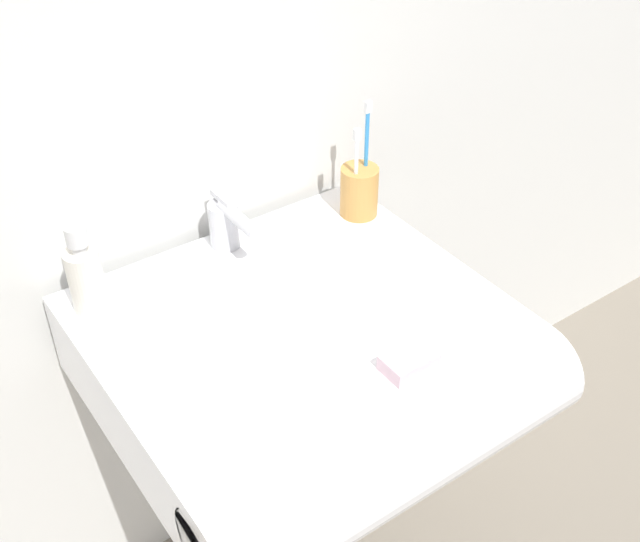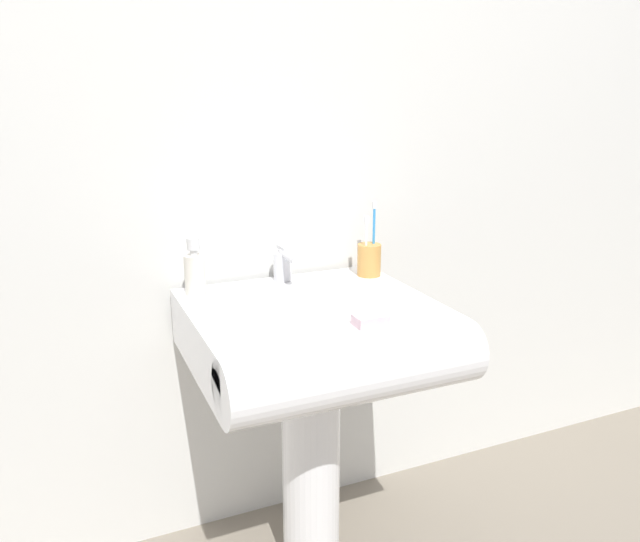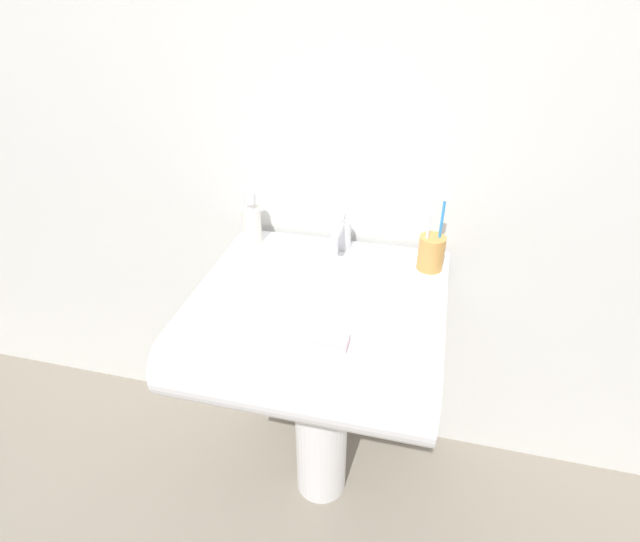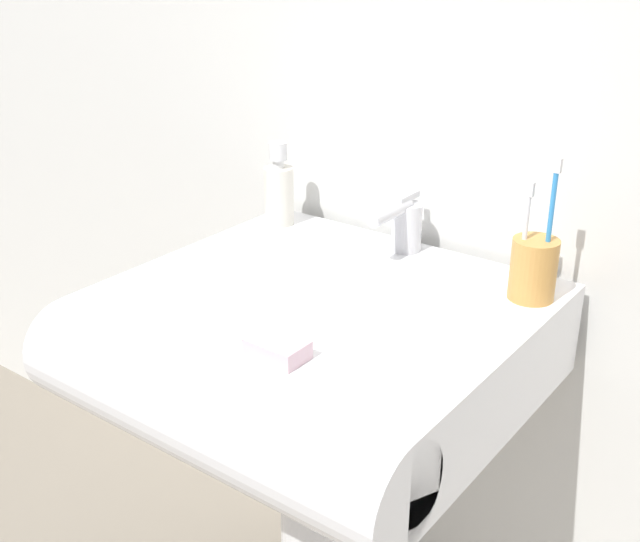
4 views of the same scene
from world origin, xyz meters
The scene contains 7 objects.
wall_back centered at (0.00, 0.30, 1.20)m, with size 5.00×0.05×2.40m, color silver.
sink_pedestal centered at (0.00, 0.00, 0.31)m, with size 0.15×0.15×0.62m, color white.
sink_basin centered at (0.00, -0.06, 0.69)m, with size 0.59×0.58×0.15m.
faucet centered at (0.01, 0.20, 0.81)m, with size 0.05×0.13×0.10m.
toothbrush_cup centered at (0.25, 0.16, 0.81)m, with size 0.07×0.07×0.21m.
soap_bottle centered at (-0.24, 0.18, 0.82)m, with size 0.05×0.05×0.15m.
bar_soap centered at (0.07, -0.19, 0.78)m, with size 0.07×0.05×0.02m, color silver.
Camera 2 is at (-0.56, -1.35, 1.26)m, focal length 35.00 mm.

